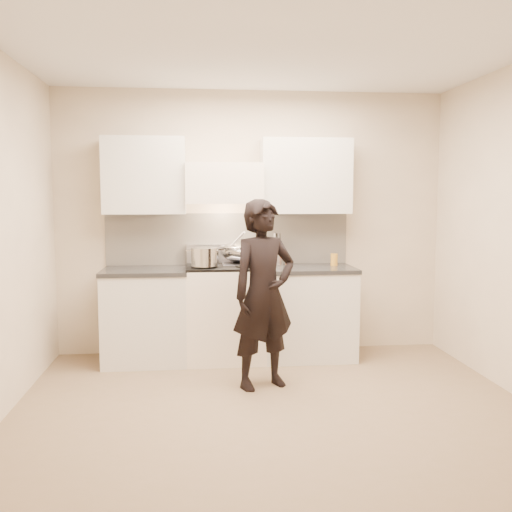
% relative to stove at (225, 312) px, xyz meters
% --- Properties ---
extents(ground_plane, '(4.00, 4.00, 0.00)m').
position_rel_stove_xyz_m(ground_plane, '(0.30, -1.42, -0.47)').
color(ground_plane, '#806850').
extents(room_shell, '(4.04, 3.54, 2.70)m').
position_rel_stove_xyz_m(room_shell, '(0.24, -1.05, 1.12)').
color(room_shell, beige).
rests_on(room_shell, ground).
extents(stove, '(0.76, 0.65, 0.96)m').
position_rel_stove_xyz_m(stove, '(0.00, 0.00, 0.00)').
color(stove, white).
rests_on(stove, ground).
extents(counter_right, '(0.92, 0.67, 0.92)m').
position_rel_stove_xyz_m(counter_right, '(0.83, 0.00, -0.01)').
color(counter_right, silver).
rests_on(counter_right, ground).
extents(counter_left, '(0.82, 0.67, 0.92)m').
position_rel_stove_xyz_m(counter_left, '(-0.78, 0.00, -0.01)').
color(counter_left, silver).
rests_on(counter_left, ground).
extents(wok, '(0.41, 0.49, 0.33)m').
position_rel_stove_xyz_m(wok, '(0.16, 0.14, 0.59)').
color(wok, '#B8B8B8').
rests_on(wok, stove).
extents(stock_pot, '(0.37, 0.32, 0.18)m').
position_rel_stove_xyz_m(stock_pot, '(-0.20, -0.14, 0.57)').
color(stock_pot, '#B8B8B8').
rests_on(stock_pot, stove).
extents(utensil_crock, '(0.12, 0.12, 0.33)m').
position_rel_stove_xyz_m(utensil_crock, '(0.55, 0.22, 0.55)').
color(utensil_crock, '#ACADB9').
rests_on(utensil_crock, counter_right).
extents(spice_jar, '(0.04, 0.04, 0.08)m').
position_rel_stove_xyz_m(spice_jar, '(0.64, 0.13, 0.49)').
color(spice_jar, '#BF4206').
rests_on(spice_jar, counter_right).
extents(oil_glass, '(0.07, 0.07, 0.12)m').
position_rel_stove_xyz_m(oil_glass, '(1.12, 0.07, 0.51)').
color(oil_glass, '#C38728').
rests_on(oil_glass, counter_right).
extents(person, '(0.69, 0.58, 1.60)m').
position_rel_stove_xyz_m(person, '(0.28, -0.87, 0.33)').
color(person, black).
rests_on(person, ground).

